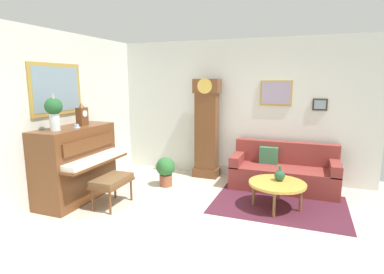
{
  "coord_description": "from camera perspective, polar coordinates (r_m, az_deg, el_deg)",
  "views": [
    {
      "loc": [
        1.35,
        -3.9,
        2.01
      ],
      "look_at": [
        -0.45,
        0.91,
        1.06
      ],
      "focal_mm": 29.11,
      "sensor_mm": 36.0,
      "label": 1
    }
  ],
  "objects": [
    {
      "name": "couch",
      "position": [
        6.09,
        16.41,
        -6.1
      ],
      "size": [
        1.9,
        0.8,
        0.84
      ],
      "color": "maroon",
      "rests_on": "ground_plane"
    },
    {
      "name": "wall_back",
      "position": [
        6.47,
        8.46,
        5.02
      ],
      "size": [
        5.3,
        0.13,
        2.8
      ],
      "color": "silver",
      "rests_on": "ground_plane"
    },
    {
      "name": "teacup",
      "position": [
        5.32,
        -20.38,
        1.82
      ],
      "size": [
        0.12,
        0.12,
        0.06
      ],
      "color": "#ADC6D6",
      "rests_on": "piano"
    },
    {
      "name": "piano",
      "position": [
        5.57,
        -20.42,
        -4.52
      ],
      "size": [
        0.87,
        1.44,
        1.24
      ],
      "color": "brown",
      "rests_on": "ground_plane"
    },
    {
      "name": "area_rug",
      "position": [
        5.37,
        15.61,
        -11.82
      ],
      "size": [
        2.1,
        1.5,
        0.01
      ],
      "primitive_type": "cube",
      "color": "#4C1E2D",
      "rests_on": "ground_plane"
    },
    {
      "name": "potted_plant",
      "position": [
        5.96,
        -4.86,
        -5.97
      ],
      "size": [
        0.36,
        0.36,
        0.56
      ],
      "color": "#935138",
      "rests_on": "ground_plane"
    },
    {
      "name": "green_jug",
      "position": [
        5.15,
        15.76,
        -6.79
      ],
      "size": [
        0.17,
        0.17,
        0.24
      ],
      "color": "#234C33",
      "rests_on": "coffee_table"
    },
    {
      "name": "grandfather_clock",
      "position": [
        6.39,
        2.71,
        1.1
      ],
      "size": [
        0.52,
        0.34,
        2.03
      ],
      "color": "brown",
      "rests_on": "ground_plane"
    },
    {
      "name": "wall_left",
      "position": [
        5.58,
        -24.73,
        3.4
      ],
      "size": [
        0.13,
        4.9,
        2.8
      ],
      "color": "silver",
      "rests_on": "ground_plane"
    },
    {
      "name": "flower_vase",
      "position": [
        5.12,
        -23.99,
        4.54
      ],
      "size": [
        0.26,
        0.26,
        0.58
      ],
      "color": "silver",
      "rests_on": "piano"
    },
    {
      "name": "coffee_table",
      "position": [
        5.09,
        15.34,
        -8.34
      ],
      "size": [
        0.88,
        0.88,
        0.43
      ],
      "color": "gold",
      "rests_on": "ground_plane"
    },
    {
      "name": "mantel_clock",
      "position": [
        5.59,
        -19.49,
        3.8
      ],
      "size": [
        0.13,
        0.18,
        0.38
      ],
      "color": "brown",
      "rests_on": "piano"
    },
    {
      "name": "ground_plane",
      "position": [
        4.61,
        1.31,
        -16.02
      ],
      "size": [
        6.4,
        6.0,
        0.1
      ],
      "primitive_type": "cube",
      "color": "beige"
    },
    {
      "name": "piano_bench",
      "position": [
        5.17,
        -14.44,
        -7.89
      ],
      "size": [
        0.42,
        0.7,
        0.48
      ],
      "color": "brown",
      "rests_on": "ground_plane"
    }
  ]
}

